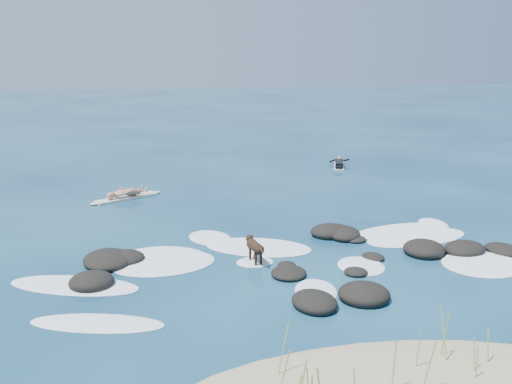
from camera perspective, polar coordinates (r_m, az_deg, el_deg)
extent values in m
plane|color=#0A2642|center=(17.86, 3.11, -5.82)|extent=(160.00, 160.00, 0.00)
cylinder|color=#909C4B|center=(10.59, 13.60, -16.83)|extent=(0.07, 0.05, 1.13)
cylinder|color=#909C4B|center=(10.91, 2.73, -15.52)|extent=(0.27, 0.14, 1.07)
cylinder|color=#909C4B|center=(12.13, 22.19, -14.30)|extent=(0.07, 0.20, 0.75)
cylinder|color=#909C4B|center=(11.78, 18.30, -13.50)|extent=(0.14, 0.22, 1.23)
cylinder|color=#909C4B|center=(12.05, 18.34, -13.58)|extent=(0.16, 0.05, 0.97)
cylinder|color=#909C4B|center=(11.49, 21.18, -15.88)|extent=(0.04, 0.06, 0.76)
cylinder|color=#909C4B|center=(11.46, 15.88, -15.23)|extent=(0.10, 0.04, 0.86)
cylinder|color=#909C4B|center=(11.70, 20.98, -15.25)|extent=(0.05, 0.17, 0.77)
cylinder|color=#909C4B|center=(10.75, 16.84, -16.57)|extent=(0.19, 0.13, 1.11)
cylinder|color=#909C4B|center=(10.25, 2.76, -17.96)|extent=(0.21, 0.10, 0.99)
ellipsoid|color=black|center=(18.74, 20.13, -5.36)|extent=(1.70, 1.56, 0.45)
ellipsoid|color=black|center=(19.26, 23.54, -5.30)|extent=(1.24, 1.41, 0.28)
ellipsoid|color=black|center=(16.40, 3.10, -7.43)|extent=(0.67, 0.74, 0.24)
ellipsoid|color=black|center=(19.73, 8.00, -3.76)|extent=(1.08, 1.13, 0.31)
ellipsoid|color=black|center=(19.25, 8.77, -4.15)|extent=(1.37, 1.57, 0.44)
ellipsoid|color=black|center=(18.98, 9.83, -4.65)|extent=(0.94, 0.95, 0.19)
ellipsoid|color=black|center=(17.29, -14.65, -6.56)|extent=(1.59, 1.87, 0.44)
ellipsoid|color=black|center=(14.13, 5.86, -10.89)|extent=(1.34, 1.50, 0.46)
ellipsoid|color=black|center=(17.48, 11.64, -6.37)|extent=(0.84, 0.91, 0.20)
ellipsoid|color=black|center=(17.36, -13.05, -6.43)|extent=(1.48, 1.42, 0.38)
ellipsoid|color=black|center=(14.68, 10.74, -10.01)|extent=(1.37, 1.34, 0.53)
ellipsoid|color=black|center=(16.23, 9.96, -7.90)|extent=(0.89, 0.88, 0.22)
ellipsoid|color=black|center=(15.77, -16.12, -8.63)|extent=(1.30, 1.27, 0.51)
ellipsoid|color=black|center=(18.26, 16.45, -5.51)|extent=(1.69, 1.75, 0.53)
ellipsoid|color=black|center=(19.34, 7.41, -3.96)|extent=(1.42, 1.30, 0.50)
ellipsoid|color=black|center=(15.90, 3.29, -8.10)|extent=(1.37, 1.40, 0.29)
ellipsoid|color=white|center=(15.98, -17.71, -8.90)|extent=(3.84, 2.50, 0.12)
ellipsoid|color=white|center=(19.72, 15.77, -4.39)|extent=(4.03, 2.41, 0.12)
ellipsoid|color=white|center=(17.94, 21.68, -6.71)|extent=(2.83, 2.64, 0.12)
ellipsoid|color=white|center=(16.81, 10.47, -7.29)|extent=(1.41, 1.61, 0.12)
ellipsoid|color=white|center=(21.31, 17.30, -3.13)|extent=(1.30, 1.78, 0.12)
ellipsoid|color=white|center=(20.27, 14.21, -3.78)|extent=(3.78, 2.10, 0.12)
ellipsoid|color=white|center=(18.06, 0.22, -5.54)|extent=(3.84, 2.97, 0.12)
ellipsoid|color=white|center=(14.99, 6.01, -9.83)|extent=(1.38, 1.78, 0.12)
ellipsoid|color=white|center=(17.39, -9.29, -6.52)|extent=(3.18, 2.71, 0.12)
ellipsoid|color=white|center=(13.77, -15.59, -12.55)|extent=(3.30, 1.78, 0.12)
ellipsoid|color=white|center=(16.98, -9.20, -7.02)|extent=(3.28, 2.46, 0.12)
ellipsoid|color=white|center=(19.00, -4.62, -4.59)|extent=(1.85, 2.07, 0.12)
ellipsoid|color=white|center=(16.82, -0.12, -7.04)|extent=(1.10, 0.90, 0.12)
cube|color=beige|center=(24.46, -12.83, -0.57)|extent=(2.63, 1.85, 0.09)
ellipsoid|color=beige|center=(25.11, -10.12, -0.06)|extent=(0.62, 0.54, 0.10)
ellipsoid|color=beige|center=(23.88, -15.68, -1.10)|extent=(0.62, 0.54, 0.10)
imported|color=tan|center=(24.25, -12.95, 1.55)|extent=(0.69, 0.77, 1.76)
cube|color=silver|center=(30.74, 8.31, 2.58)|extent=(1.21, 2.25, 0.08)
ellipsoid|color=silver|center=(31.83, 8.32, 2.96)|extent=(0.41, 0.54, 0.08)
cube|color=black|center=(30.71, 8.32, 2.85)|extent=(0.83, 1.41, 0.22)
sphere|color=tan|center=(31.46, 8.34, 3.34)|extent=(0.29, 0.29, 0.23)
cylinder|color=black|center=(31.63, 7.82, 3.17)|extent=(0.56, 0.12, 0.25)
cylinder|color=black|center=(31.63, 8.84, 3.14)|extent=(0.47, 0.44, 0.25)
cube|color=black|center=(29.98, 8.30, 2.50)|extent=(0.51, 0.63, 0.14)
cylinder|color=black|center=(16.55, -0.05, -5.50)|extent=(0.42, 0.67, 0.30)
sphere|color=black|center=(16.79, -0.42, -5.20)|extent=(0.37, 0.37, 0.31)
sphere|color=black|center=(16.31, 0.32, -5.80)|extent=(0.33, 0.33, 0.28)
sphere|color=black|center=(16.92, -0.65, -4.68)|extent=(0.26, 0.26, 0.22)
cone|color=black|center=(17.04, -0.82, -4.59)|extent=(0.14, 0.16, 0.12)
cone|color=black|center=(16.86, -0.82, -4.42)|extent=(0.12, 0.09, 0.11)
cone|color=black|center=(16.90, -0.45, -4.37)|extent=(0.12, 0.09, 0.11)
cylinder|color=black|center=(16.82, -0.59, -6.34)|extent=(0.09, 0.09, 0.41)
cylinder|color=black|center=(16.87, -0.08, -6.27)|extent=(0.09, 0.09, 0.41)
cylinder|color=black|center=(16.44, -0.03, -6.82)|extent=(0.09, 0.09, 0.41)
cylinder|color=black|center=(16.50, 0.49, -6.75)|extent=(0.09, 0.09, 0.41)
cylinder|color=black|center=(16.17, 0.51, -5.77)|extent=(0.11, 0.30, 0.18)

